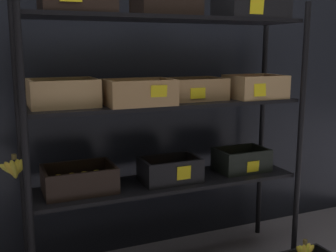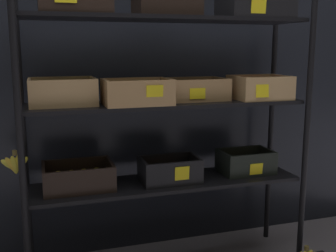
# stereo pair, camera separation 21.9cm
# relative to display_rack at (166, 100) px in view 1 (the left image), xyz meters

# --- Properties ---
(storefront_wall) EXTENTS (3.90, 0.12, 2.56)m
(storefront_wall) POSITION_rel_display_rack_xyz_m (0.01, 0.39, 0.31)
(storefront_wall) COLOR black
(storefront_wall) RESTS_ON ground_plane
(display_rack) EXTENTS (1.63, 0.40, 1.52)m
(display_rack) POSITION_rel_display_rack_xyz_m (0.00, 0.00, 0.00)
(display_rack) COLOR black
(display_rack) RESTS_ON ground_plane
(banana_bunch_loose) EXTENTS (0.13, 0.04, 0.11)m
(banana_bunch_loose) POSITION_rel_display_rack_xyz_m (0.64, -0.40, -0.81)
(banana_bunch_loose) COLOR brown
(banana_bunch_loose) RESTS_ON crate_ground_apple_gold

